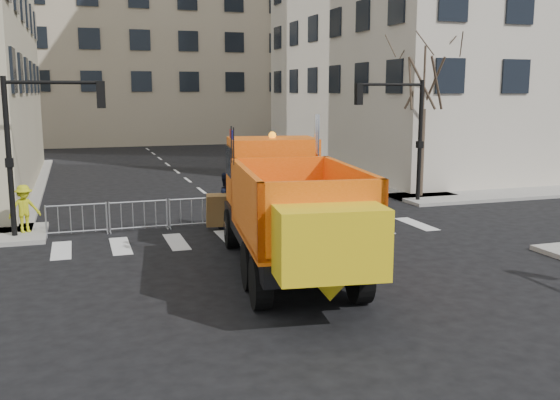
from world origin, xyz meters
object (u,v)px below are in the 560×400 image
object	(u,v)px
worker	(24,209)
cop_a	(277,208)
cop_b	(226,201)
newspaper_box	(366,192)
plow_truck	(288,205)
cop_c	(240,212)

from	to	relation	value
worker	cop_a	bearing A→B (deg)	-34.02
cop_b	newspaper_box	xyz separation A→B (m)	(6.54, 1.93, -0.32)
newspaper_box	plow_truck	bearing A→B (deg)	-137.75
plow_truck	cop_a	bearing A→B (deg)	-7.26
cop_c	worker	distance (m)	7.35
plow_truck	worker	distance (m)	9.99
cop_a	newspaper_box	size ratio (longest dim) A/B	1.58
cop_a	cop_b	xyz separation A→B (m)	(-1.59, 1.14, 0.16)
plow_truck	cop_c	world-z (taller)	plow_truck
cop_c	newspaper_box	world-z (taller)	cop_c
worker	cop_b	bearing A→B (deg)	-27.90
plow_truck	worker	bearing A→B (deg)	53.05
cop_a	cop_c	xyz separation A→B (m)	(-1.39, -0.18, -0.04)
cop_a	worker	size ratio (longest dim) A/B	1.06
cop_b	newspaper_box	world-z (taller)	cop_b
newspaper_box	cop_a	bearing A→B (deg)	-158.03
cop_c	worker	xyz separation A→B (m)	(-7.02, 2.20, 0.14)
cop_c	cop_b	bearing A→B (deg)	-147.58
plow_truck	newspaper_box	distance (m)	10.22
plow_truck	cop_c	distance (m)	4.88
cop_a	cop_b	distance (m)	1.96
plow_truck	newspaper_box	bearing A→B (deg)	-30.54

